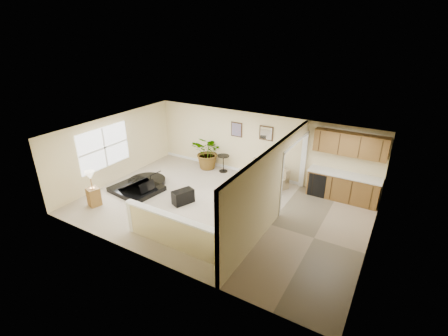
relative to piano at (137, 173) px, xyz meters
The scene contains 20 objects.
floor 3.29m from the piano, ahead, with size 9.00×9.00×0.00m, color beige.
back_wall 4.62m from the piano, 45.49° to the left, with size 9.00×0.04×2.50m, color beige.
front_wall 4.26m from the piano, 40.36° to the right, with size 9.00×0.04×2.50m, color beige.
left_wall 1.45m from the piano, 168.20° to the left, with size 0.04×6.00×2.50m, color beige.
right_wall 7.74m from the piano, ahead, with size 0.04×6.00×2.50m, color beige.
ceiling 3.72m from the piano, ahead, with size 9.00×6.00×0.04m, color white.
kitchen_vinyl 6.40m from the piano, ahead, with size 2.70×6.00×0.01m, color tan.
interior_partition 5.07m from the piano, ahead, with size 0.18×5.99×2.50m.
pony_half_wall 3.87m from the piano, 31.70° to the right, with size 3.42×0.22×1.00m.
left_window 1.52m from the piano, 169.69° to the right, with size 0.05×2.15×1.45m, color white.
wall_art_left 4.10m from the piano, 55.06° to the left, with size 0.48×0.04×0.58m.
wall_mirror 4.92m from the piano, 42.68° to the left, with size 0.55×0.04×0.55m.
kitchen_cabinets 7.08m from the piano, 25.11° to the left, with size 2.36×0.65×2.33m.
piano is the anchor object (origin of this frame).
piano_bench 2.05m from the piano, ahead, with size 0.36×0.71×0.47m, color black.
loveseat 4.63m from the piano, 35.97° to the left, with size 2.03×1.53×0.97m.
accent_table 3.45m from the piano, 57.20° to the left, with size 0.48×0.48×0.70m.
palm_plant 3.11m from the piano, 67.68° to the left, with size 1.32×1.16×1.43m.
small_plant 4.99m from the piano, 30.50° to the left, with size 0.33×0.33×0.51m.
lamp_stand 1.65m from the piano, 105.61° to the right, with size 0.44×0.44×1.22m.
Camera 1 is at (4.76, -7.77, 5.46)m, focal length 26.00 mm.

